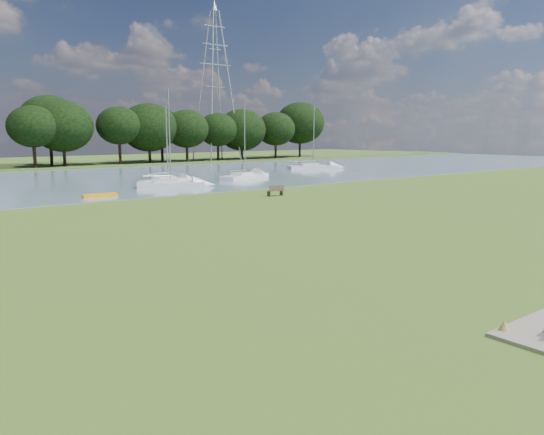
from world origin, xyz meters
TOP-DOWN VIEW (x-y plane):
  - ground at (0.00, 0.00)m, footprint 220.00×220.00m
  - river at (0.00, 42.00)m, footprint 220.00×40.00m
  - riverbank_bench at (13.47, 16.61)m, footprint 1.57×0.56m
  - kayak at (0.87, 25.03)m, footprint 2.94×0.80m
  - pylon at (40.77, 70.00)m, footprint 6.88×4.82m
  - sailboat_1 at (39.11, 40.01)m, footprint 7.88×4.93m
  - sailboat_4 at (21.26, 32.53)m, footprint 7.61×4.38m
  - sailboat_5 at (10.55, 31.51)m, footprint 6.64×3.23m
  - sailboat_6 at (9.40, 28.67)m, footprint 6.88×4.42m

SIDE VIEW (x-z plane):
  - ground at x=0.00m, z-range 0.00..0.00m
  - river at x=0.00m, z-range -0.05..0.05m
  - kayak at x=0.87m, z-range 0.05..0.34m
  - riverbank_bench at x=13.47m, z-range 0.00..0.95m
  - sailboat_4 at x=21.26m, z-range -4.16..5.15m
  - sailboat_6 at x=9.40m, z-range -4.30..5.42m
  - sailboat_1 at x=39.11m, z-range -4.41..5.53m
  - sailboat_5 at x=10.55m, z-range -3.53..4.67m
  - pylon at x=40.77m, z-range 3.90..33.98m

